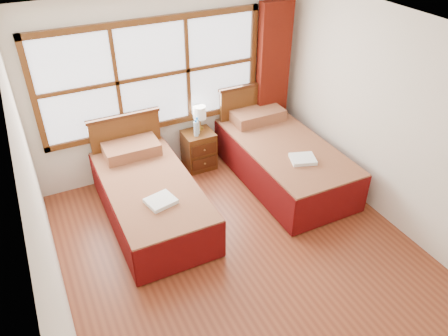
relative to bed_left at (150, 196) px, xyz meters
name	(u,v)px	position (x,y,z in m)	size (l,w,h in m)	color
floor	(244,255)	(0.75, -1.20, -0.32)	(4.50, 4.50, 0.00)	brown
ceiling	(252,38)	(0.75, -1.20, 2.28)	(4.50, 4.50, 0.00)	white
wall_back	(171,85)	(0.75, 1.05, 0.98)	(4.00, 4.00, 0.00)	silver
wall_left	(43,221)	(-1.25, -1.20, 0.98)	(4.50, 4.50, 0.00)	silver
wall_right	(394,124)	(2.75, -1.20, 0.98)	(4.50, 4.50, 0.00)	silver
window	(153,76)	(0.50, 1.02, 1.18)	(3.16, 0.06, 1.56)	white
curtain	(272,78)	(2.35, 0.91, 0.85)	(0.50, 0.16, 2.30)	#5C1309
bed_left	(150,196)	(0.00, 0.00, 0.00)	(1.09, 2.11, 1.06)	#411F0D
bed_right	(281,158)	(2.00, 0.00, 0.02)	(1.16, 2.26, 1.14)	#411F0D
nightstand	(199,150)	(1.04, 0.80, -0.03)	(0.45, 0.44, 0.59)	#562E12
towels_left	(161,201)	(0.00, -0.50, 0.27)	(0.38, 0.35, 0.05)	white
towels_right	(303,159)	(1.98, -0.53, 0.31)	(0.39, 0.37, 0.05)	white
lamp	(199,113)	(1.11, 0.90, 0.53)	(0.19, 0.19, 0.37)	gold
bottle_near	(196,129)	(0.98, 0.73, 0.39)	(0.07, 0.07, 0.25)	silver
bottle_far	(197,126)	(1.02, 0.78, 0.39)	(0.07, 0.07, 0.26)	silver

